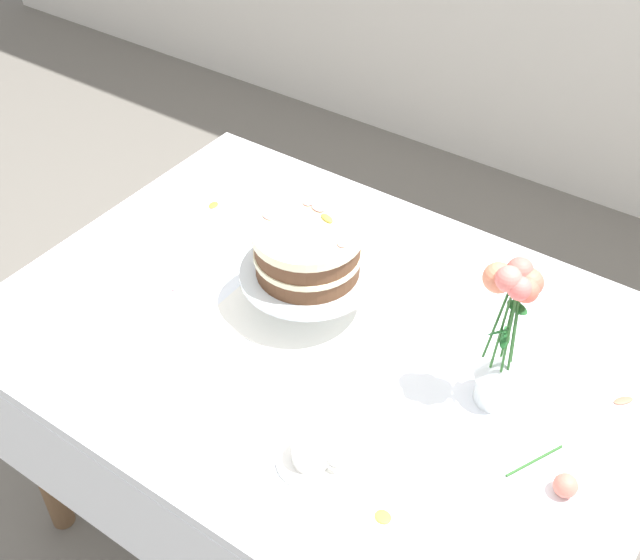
% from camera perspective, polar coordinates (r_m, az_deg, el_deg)
% --- Properties ---
extents(ground_plane, '(12.00, 12.00, 0.00)m').
position_cam_1_polar(ground_plane, '(2.28, 0.56, -17.02)').
color(ground_plane, '#666059').
extents(dining_table, '(1.40, 1.00, 0.74)m').
position_cam_1_polar(dining_table, '(1.74, 0.14, -6.47)').
color(dining_table, white).
rests_on(dining_table, ground).
extents(linen_napkin, '(0.32, 0.32, 0.00)m').
position_cam_1_polar(linen_napkin, '(1.75, -0.84, -1.74)').
color(linen_napkin, white).
rests_on(linen_napkin, dining_table).
extents(cake_stand, '(0.29, 0.29, 0.10)m').
position_cam_1_polar(cake_stand, '(1.70, -0.87, 0.27)').
color(cake_stand, silver).
rests_on(cake_stand, linen_napkin).
extents(layer_cake, '(0.23, 0.23, 0.12)m').
position_cam_1_polar(layer_cake, '(1.65, -0.90, 2.19)').
color(layer_cake, brown).
rests_on(layer_cake, cake_stand).
extents(flower_vase, '(0.11, 0.09, 0.34)m').
position_cam_1_polar(flower_vase, '(1.48, 13.07, -3.96)').
color(flower_vase, silver).
rests_on(flower_vase, dining_table).
extents(teacup, '(0.13, 0.13, 0.05)m').
position_cam_1_polar(teacup, '(1.46, -0.59, -12.32)').
color(teacup, white).
rests_on(teacup, dining_table).
extents(fallen_rose, '(0.12, 0.12, 0.04)m').
position_cam_1_polar(fallen_rose, '(1.48, 17.01, -13.76)').
color(fallen_rose, '#2D6028').
rests_on(fallen_rose, dining_table).
extents(loose_petal_0, '(0.03, 0.04, 0.00)m').
position_cam_1_polar(loose_petal_0, '(1.82, -10.20, -0.47)').
color(loose_petal_0, pink).
rests_on(loose_petal_0, dining_table).
extents(loose_petal_1, '(0.03, 0.03, 0.00)m').
position_cam_1_polar(loose_petal_1, '(2.05, -7.60, 5.33)').
color(loose_petal_1, orange).
rests_on(loose_petal_1, dining_table).
extents(loose_petal_2, '(0.04, 0.04, 0.00)m').
position_cam_1_polar(loose_petal_2, '(1.67, 20.81, -8.02)').
color(loose_petal_2, '#E56B51').
rests_on(loose_petal_2, dining_table).
extents(loose_petal_3, '(0.03, 0.03, 0.00)m').
position_cam_1_polar(loose_petal_3, '(1.42, 4.52, -16.47)').
color(loose_petal_3, yellow).
rests_on(loose_petal_3, dining_table).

